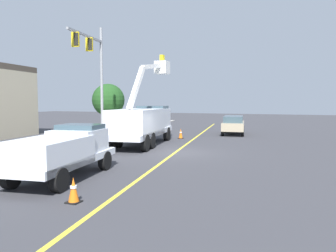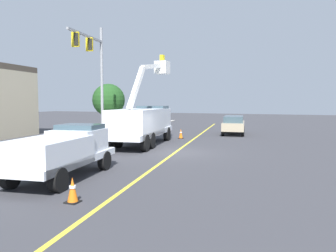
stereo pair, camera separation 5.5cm
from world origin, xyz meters
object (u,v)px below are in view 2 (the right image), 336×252
(traffic_cone_mid_front, at_px, (181,134))
(traffic_signal_mast, at_px, (94,65))
(utility_bucket_truck, at_px, (143,122))
(traffic_cone_leading, at_px, (73,190))
(service_pickup_truck, at_px, (62,151))
(passing_minivan, at_px, (234,124))

(traffic_cone_mid_front, xyz_separation_m, traffic_signal_mast, (-3.66, 5.75, 5.44))
(utility_bucket_truck, bearing_deg, traffic_signal_mast, 79.19)
(traffic_cone_leading, distance_m, traffic_cone_mid_front, 17.32)
(service_pickup_truck, bearing_deg, traffic_cone_mid_front, 0.62)
(utility_bucket_truck, distance_m, traffic_signal_mast, 6.24)
(passing_minivan, bearing_deg, traffic_signal_mast, 133.36)
(traffic_cone_leading, bearing_deg, service_pickup_truck, 44.22)
(service_pickup_truck, height_order, passing_minivan, service_pickup_truck)
(service_pickup_truck, bearing_deg, traffic_signal_mast, 28.12)
(traffic_cone_leading, relative_size, traffic_cone_mid_front, 0.96)
(traffic_cone_leading, height_order, traffic_cone_mid_front, traffic_cone_mid_front)
(service_pickup_truck, relative_size, passing_minivan, 1.16)
(passing_minivan, distance_m, traffic_cone_leading, 22.15)
(passing_minivan, bearing_deg, service_pickup_truck, 170.66)
(utility_bucket_truck, relative_size, passing_minivan, 1.69)
(service_pickup_truck, distance_m, passing_minivan, 19.98)
(utility_bucket_truck, distance_m, passing_minivan, 10.60)
(traffic_cone_mid_front, height_order, traffic_signal_mast, traffic_signal_mast)
(utility_bucket_truck, height_order, traffic_cone_leading, utility_bucket_truck)
(passing_minivan, relative_size, traffic_cone_mid_front, 6.13)
(passing_minivan, xyz_separation_m, traffic_cone_leading, (-22.12, 0.89, -0.59))
(passing_minivan, bearing_deg, traffic_cone_mid_front, 145.69)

